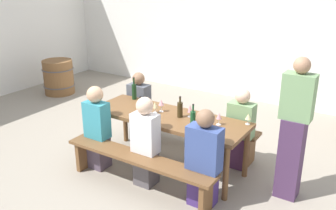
# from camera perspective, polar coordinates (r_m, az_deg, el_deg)

# --- Properties ---
(ground_plane) EXTENTS (24.00, 24.00, 0.00)m
(ground_plane) POSITION_cam_1_polar(r_m,az_deg,el_deg) (5.22, 0.00, -9.33)
(ground_plane) COLOR gray
(back_wall) EXTENTS (14.00, 0.20, 3.20)m
(back_wall) POSITION_cam_1_polar(r_m,az_deg,el_deg) (7.66, 14.05, 12.29)
(back_wall) COLOR silver
(back_wall) RESTS_ON ground
(tasting_table) EXTENTS (2.16, 0.75, 0.75)m
(tasting_table) POSITION_cam_1_polar(r_m,az_deg,el_deg) (4.92, 0.00, -2.51)
(tasting_table) COLOR brown
(tasting_table) RESTS_ON ground
(bench_near) EXTENTS (2.06, 0.30, 0.45)m
(bench_near) POSITION_cam_1_polar(r_m,az_deg,el_deg) (4.56, -4.64, -8.90)
(bench_near) COLOR brown
(bench_near) RESTS_ON ground
(bench_far) EXTENTS (2.06, 0.30, 0.45)m
(bench_far) POSITION_cam_1_polar(r_m,az_deg,el_deg) (5.58, 3.75, -3.23)
(bench_far) COLOR brown
(bench_far) RESTS_ON ground
(wine_bottle_0) EXTENTS (0.07, 0.07, 0.29)m
(wine_bottle_0) POSITION_cam_1_polar(r_m,az_deg,el_deg) (4.81, 1.86, -0.66)
(wine_bottle_0) COLOR #332814
(wine_bottle_0) RESTS_ON tasting_table
(wine_bottle_1) EXTENTS (0.07, 0.07, 0.31)m
(wine_bottle_1) POSITION_cam_1_polar(r_m,az_deg,el_deg) (4.74, -4.23, -0.88)
(wine_bottle_1) COLOR #194723
(wine_bottle_1) RESTS_ON tasting_table
(wine_bottle_2) EXTENTS (0.07, 0.07, 0.34)m
(wine_bottle_2) POSITION_cam_1_polar(r_m,az_deg,el_deg) (5.50, -5.24, 2.14)
(wine_bottle_2) COLOR #143319
(wine_bottle_2) RESTS_ON tasting_table
(wine_bottle_3) EXTENTS (0.07, 0.07, 0.30)m
(wine_bottle_3) POSITION_cam_1_polar(r_m,az_deg,el_deg) (4.50, 3.85, -2.16)
(wine_bottle_3) COLOR #194723
(wine_bottle_3) RESTS_ON tasting_table
(wine_glass_0) EXTENTS (0.08, 0.08, 0.14)m
(wine_glass_0) POSITION_cam_1_polar(r_m,az_deg,el_deg) (4.69, 12.27, -1.82)
(wine_glass_0) COLOR silver
(wine_glass_0) RESTS_ON tasting_table
(wine_glass_1) EXTENTS (0.07, 0.07, 0.17)m
(wine_glass_1) POSITION_cam_1_polar(r_m,az_deg,el_deg) (4.82, 3.41, -0.60)
(wine_glass_1) COLOR silver
(wine_glass_1) RESTS_ON tasting_table
(wine_glass_2) EXTENTS (0.07, 0.07, 0.15)m
(wine_glass_2) POSITION_cam_1_polar(r_m,az_deg,el_deg) (4.96, -2.03, -0.05)
(wine_glass_2) COLOR silver
(wine_glass_2) RESTS_ON tasting_table
(wine_glass_3) EXTENTS (0.08, 0.08, 0.17)m
(wine_glass_3) POSITION_cam_1_polar(r_m,az_deg,el_deg) (4.99, -1.05, 0.34)
(wine_glass_3) COLOR silver
(wine_glass_3) RESTS_ON tasting_table
(wine_glass_4) EXTENTS (0.07, 0.07, 0.16)m
(wine_glass_4) POSITION_cam_1_polar(r_m,az_deg,el_deg) (4.61, 7.86, -1.76)
(wine_glass_4) COLOR silver
(wine_glass_4) RESTS_ON tasting_table
(seated_guest_near_0) EXTENTS (0.32, 0.24, 1.16)m
(seated_guest_near_0) POSITION_cam_1_polar(r_m,az_deg,el_deg) (5.03, -10.83, -3.61)
(seated_guest_near_0) COLOR #4F4151
(seated_guest_near_0) RESTS_ON ground
(seated_guest_near_1) EXTENTS (0.32, 0.24, 1.16)m
(seated_guest_near_1) POSITION_cam_1_polar(r_m,az_deg,el_deg) (4.57, -3.48, -5.88)
(seated_guest_near_1) COLOR #4F4A4E
(seated_guest_near_1) RESTS_ON ground
(seated_guest_near_2) EXTENTS (0.39, 0.24, 1.17)m
(seated_guest_near_2) POSITION_cam_1_polar(r_m,az_deg,el_deg) (4.19, 5.54, -8.56)
(seated_guest_near_2) COLOR #412B70
(seated_guest_near_2) RESTS_ON ground
(seated_guest_far_0) EXTENTS (0.33, 0.24, 1.09)m
(seated_guest_far_0) POSITION_cam_1_polar(r_m,az_deg,el_deg) (5.84, -4.44, -0.40)
(seated_guest_far_0) COLOR #455765
(seated_guest_far_0) RESTS_ON ground
(seated_guest_far_1) EXTENTS (0.35, 0.24, 1.12)m
(seated_guest_far_1) POSITION_cam_1_polar(r_m,az_deg,el_deg) (5.07, 11.08, -3.85)
(seated_guest_far_1) COLOR #542D51
(seated_guest_far_1) RESTS_ON ground
(standing_host) EXTENTS (0.34, 0.24, 1.70)m
(standing_host) POSITION_cam_1_polar(r_m,az_deg,el_deg) (4.45, 18.79, -4.01)
(standing_host) COLOR #462C4D
(standing_host) RESTS_ON ground
(wine_barrel) EXTENTS (0.67, 0.67, 0.74)m
(wine_barrel) POSITION_cam_1_polar(r_m,az_deg,el_deg) (8.42, -16.52, 4.17)
(wine_barrel) COLOR brown
(wine_barrel) RESTS_ON ground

